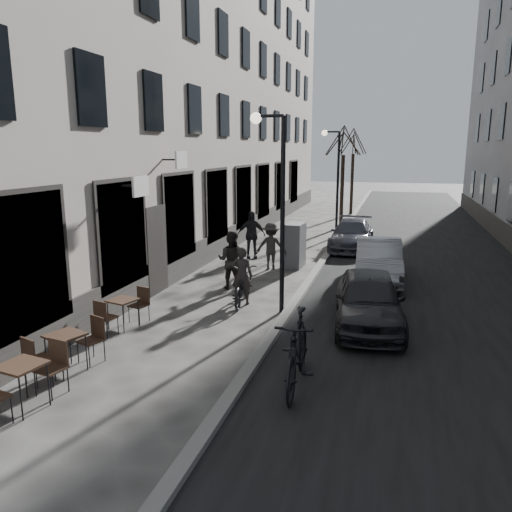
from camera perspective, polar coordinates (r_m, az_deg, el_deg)
The scene contains 21 objects.
ground at distance 8.00m, azimuth -7.27°, elevation -19.69°, with size 120.00×120.00×0.00m, color #383533.
road at distance 22.65m, azimuth 18.22°, elevation 0.82°, with size 7.30×60.00×0.00m, color black.
kerb at distance 22.76m, azimuth 9.03°, elevation 1.48°, with size 0.25×60.00×0.12m, color slate.
building_left at distance 24.65m, azimuth -5.64°, elevation 20.93°, with size 4.00×35.00×16.00m, color #A29688.
streetlamp_near at distance 12.62m, azimuth 2.31°, elevation 7.36°, with size 0.90×0.28×5.09m.
streetlamp_far at distance 24.43m, azimuth 8.96°, elevation 9.53°, with size 0.90×0.28×5.09m.
tree_near at distance 27.38m, azimuth 10.00°, elevation 12.91°, with size 2.40×2.40×5.70m.
tree_far at distance 33.36m, azimuth 11.09°, elevation 12.70°, with size 2.40×2.40×5.70m.
bistro_set_a at distance 9.23m, azimuth -25.12°, elevation -12.89°, with size 0.75×1.64×0.94m.
bistro_set_b at distance 10.36m, azimuth -20.90°, elevation -9.88°, with size 0.92×1.59×0.91m.
bistro_set_c at distance 12.35m, azimuth -14.94°, elevation -6.06°, with size 0.75×1.50×0.86m.
utility_cabinet at distance 18.10m, azimuth 4.49°, elevation 1.24°, with size 0.58×1.06×1.59m, color #575759.
bicycle at distance 13.79m, azimuth -1.60°, elevation -3.50°, with size 0.65×1.87×0.98m, color black.
cyclist_rider at distance 13.71m, azimuth -1.61°, elevation -2.24°, with size 0.59×0.39×1.61m, color #272321.
pedestrian_near at distance 15.19m, azimuth -2.83°, elevation -0.47°, with size 0.87×0.68×1.79m, color black.
pedestrian_mid at distance 17.63m, azimuth 1.74°, elevation 1.12°, with size 1.09×0.62×1.68m, color #2B2725.
pedestrian_far at distance 19.46m, azimuth -0.55°, elevation 2.43°, with size 1.09×0.45×1.86m, color black.
car_near at distance 12.34m, azimuth 12.76°, elevation -4.86°, with size 1.57×3.91×1.33m, color black.
car_mid at distance 16.68m, azimuth 13.82°, elevation -0.47°, with size 1.42×4.06×1.34m, color gray.
car_far at distance 21.75m, azimuth 10.90°, elevation 2.40°, with size 1.72×4.23×1.23m, color #3B3C45.
moped at distance 9.06m, azimuth 4.74°, elevation -10.77°, with size 0.65×2.30×1.38m, color black.
Camera 1 is at (2.74, -6.23, 4.21)m, focal length 35.00 mm.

